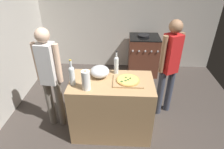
# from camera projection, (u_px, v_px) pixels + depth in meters

# --- Properties ---
(ground_plane) EXTENTS (4.37, 3.41, 0.02)m
(ground_plane) POSITION_uv_depth(u_px,v_px,m) (119.00, 98.00, 3.76)
(ground_plane) COLOR #3F3833
(kitchen_wall_rear) EXTENTS (4.37, 0.10, 2.60)m
(kitchen_wall_rear) POSITION_uv_depth(u_px,v_px,m) (122.00, 14.00, 4.35)
(kitchen_wall_rear) COLOR #BCB7AD
(kitchen_wall_rear) RESTS_ON ground_plane
(kitchen_wall_left) EXTENTS (0.10, 3.41, 2.60)m
(kitchen_wall_left) POSITION_uv_depth(u_px,v_px,m) (5.00, 32.00, 3.19)
(kitchen_wall_left) COLOR #BCB7AD
(kitchen_wall_left) RESTS_ON ground_plane
(counter) EXTENTS (1.15, 0.65, 0.91)m
(counter) POSITION_uv_depth(u_px,v_px,m) (112.00, 107.00, 2.83)
(counter) COLOR tan
(counter) RESTS_ON ground_plane
(cutting_board) EXTENTS (0.40, 0.32, 0.02)m
(cutting_board) POSITION_uv_depth(u_px,v_px,m) (128.00, 81.00, 2.59)
(cutting_board) COLOR tan
(cutting_board) RESTS_ON counter
(pizza) EXTENTS (0.32, 0.32, 0.03)m
(pizza) POSITION_uv_depth(u_px,v_px,m) (128.00, 80.00, 2.58)
(pizza) COLOR tan
(pizza) RESTS_ON cutting_board
(mixing_bowl) EXTENTS (0.27, 0.27, 0.16)m
(mixing_bowl) POSITION_uv_depth(u_px,v_px,m) (100.00, 72.00, 2.67)
(mixing_bowl) COLOR #B2B2B7
(mixing_bowl) RESTS_ON counter
(paper_towel_roll) EXTENTS (0.11, 0.11, 0.27)m
(paper_towel_roll) POSITION_uv_depth(u_px,v_px,m) (86.00, 80.00, 2.38)
(paper_towel_roll) COLOR white
(paper_towel_roll) RESTS_ON counter
(wine_bottle_green) EXTENTS (0.07, 0.07, 0.36)m
(wine_bottle_green) POSITION_uv_depth(u_px,v_px,m) (72.00, 74.00, 2.47)
(wine_bottle_green) COLOR silver
(wine_bottle_green) RESTS_ON counter
(wine_bottle_clear) EXTENTS (0.06, 0.06, 0.34)m
(wine_bottle_clear) POSITION_uv_depth(u_px,v_px,m) (116.00, 64.00, 2.73)
(wine_bottle_clear) COLOR silver
(wine_bottle_clear) RESTS_ON counter
(stove) EXTENTS (0.66, 0.61, 0.94)m
(stove) POSITION_uv_depth(u_px,v_px,m) (143.00, 55.00, 4.41)
(stove) COLOR brown
(stove) RESTS_ON ground_plane
(person_in_stripes) EXTENTS (0.39, 0.22, 1.61)m
(person_in_stripes) POSITION_uv_depth(u_px,v_px,m) (50.00, 75.00, 2.72)
(person_in_stripes) COLOR slate
(person_in_stripes) RESTS_ON ground_plane
(person_in_red) EXTENTS (0.35, 0.28, 1.63)m
(person_in_red) POSITION_uv_depth(u_px,v_px,m) (169.00, 64.00, 2.97)
(person_in_red) COLOR #383D4C
(person_in_red) RESTS_ON ground_plane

